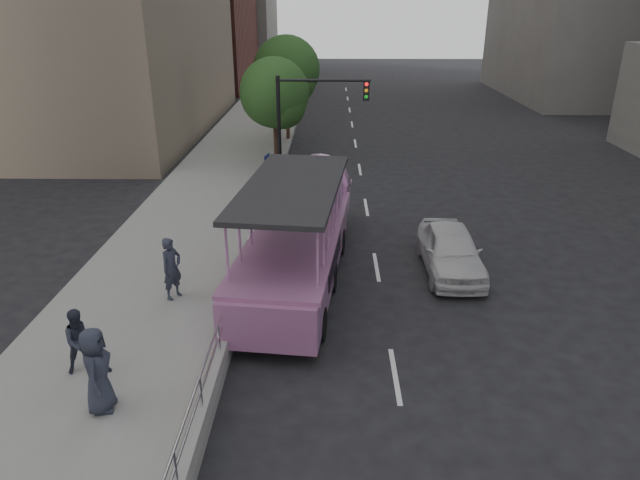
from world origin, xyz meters
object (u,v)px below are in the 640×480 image
at_px(car, 451,250).
at_px(traffic_signal, 305,115).
at_px(street_tree_near, 276,96).
at_px(parking_sign, 268,180).
at_px(pedestrian_far, 97,370).
at_px(duck_boat, 301,236).
at_px(pedestrian_mid, 80,340).
at_px(pedestrian_near, 172,268).
at_px(street_tree_far, 288,72).

relative_size(car, traffic_signal, 0.84).
bearing_deg(street_tree_near, parking_sign, -87.76).
height_order(pedestrian_far, traffic_signal, traffic_signal).
height_order(duck_boat, pedestrian_mid, duck_boat).
distance_m(duck_boat, car, 4.88).
bearing_deg(parking_sign, traffic_signal, 73.49).
distance_m(pedestrian_near, traffic_signal, 11.97).
distance_m(parking_sign, traffic_signal, 4.88).
bearing_deg(street_tree_near, car, -61.35).
xyz_separation_m(pedestrian_near, parking_sign, (2.03, 6.91, 0.52)).
bearing_deg(pedestrian_far, pedestrian_mid, 26.27).
relative_size(pedestrian_near, pedestrian_mid, 1.18).
height_order(duck_boat, pedestrian_far, duck_boat).
bearing_deg(street_tree_near, pedestrian_mid, -99.11).
bearing_deg(car, pedestrian_far, -139.50).
bearing_deg(duck_boat, traffic_signal, 91.36).
bearing_deg(car, pedestrian_near, -163.32).
xyz_separation_m(car, pedestrian_far, (-8.65, -7.38, 0.50)).
bearing_deg(street_tree_far, car, -70.45).
relative_size(pedestrian_near, parking_sign, 0.66).
bearing_deg(traffic_signal, street_tree_far, 98.43).
bearing_deg(pedestrian_near, pedestrian_far, -151.02).
xyz_separation_m(traffic_signal, street_tree_far, (-1.40, 9.43, 0.81)).
relative_size(street_tree_near, street_tree_far, 0.89).
height_order(duck_boat, pedestrian_near, duck_boat).
bearing_deg(traffic_signal, car, -59.98).
height_order(traffic_signal, street_tree_near, street_tree_near).
bearing_deg(pedestrian_mid, street_tree_far, 45.72).
distance_m(street_tree_near, street_tree_far, 6.02).
xyz_separation_m(duck_boat, pedestrian_far, (-3.80, -7.25, -0.02)).
xyz_separation_m(car, pedestrian_mid, (-9.58, -6.01, 0.33)).
relative_size(pedestrian_mid, street_tree_near, 0.27).
bearing_deg(pedestrian_far, parking_sign, -18.86).
distance_m(traffic_signal, street_tree_far, 9.57).
height_order(pedestrian_near, parking_sign, parking_sign).
bearing_deg(street_tree_far, pedestrian_far, -94.89).
distance_m(pedestrian_near, street_tree_far, 21.02).
xyz_separation_m(pedestrian_mid, street_tree_far, (3.12, 24.20, 3.23)).
bearing_deg(pedestrian_near, street_tree_far, 26.77).
distance_m(pedestrian_near, street_tree_near, 15.03).
bearing_deg(pedestrian_mid, car, -4.83).
bearing_deg(car, duck_boat, -178.47).
distance_m(duck_boat, parking_sign, 4.79).
height_order(car, pedestrian_near, pedestrian_near).
height_order(pedestrian_mid, traffic_signal, traffic_signal).
xyz_separation_m(parking_sign, street_tree_near, (-0.30, 7.79, 2.08)).
bearing_deg(street_tree_far, parking_sign, -89.57).
height_order(car, traffic_signal, traffic_signal).
relative_size(pedestrian_far, parking_sign, 0.69).
xyz_separation_m(duck_boat, car, (4.85, 0.13, -0.52)).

